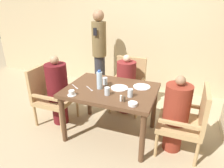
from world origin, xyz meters
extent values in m
plane|color=tan|center=(0.00, 0.00, 0.00)|extent=(16.00, 16.00, 0.00)
cube|color=#C6B289|center=(0.00, 1.85, 1.40)|extent=(8.00, 0.06, 2.80)
cube|color=brown|center=(0.00, 0.00, 0.71)|extent=(1.22, 0.89, 0.05)
cylinder|color=brown|center=(-0.55, -0.38, 0.34)|extent=(0.07, 0.07, 0.68)
cylinder|color=brown|center=(0.55, -0.38, 0.34)|extent=(0.07, 0.07, 0.68)
cylinder|color=brown|center=(-0.55, 0.38, 0.34)|extent=(0.07, 0.07, 0.68)
cylinder|color=brown|center=(0.55, 0.38, 0.34)|extent=(0.07, 0.07, 0.68)
cube|color=tan|center=(-0.93, 0.00, 0.39)|extent=(0.53, 0.53, 0.07)
cube|color=tan|center=(-1.18, 0.00, 0.67)|extent=(0.05, 0.53, 0.49)
cube|color=tan|center=(-0.93, 0.25, 0.55)|extent=(0.48, 0.04, 0.04)
cube|color=tan|center=(-0.93, -0.25, 0.55)|extent=(0.48, 0.04, 0.04)
cylinder|color=tan|center=(-0.70, 0.24, 0.18)|extent=(0.04, 0.04, 0.36)
cylinder|color=tan|center=(-0.70, -0.24, 0.18)|extent=(0.04, 0.04, 0.36)
cylinder|color=tan|center=(-1.17, 0.24, 0.18)|extent=(0.04, 0.04, 0.36)
cylinder|color=tan|center=(-1.17, -0.24, 0.18)|extent=(0.04, 0.04, 0.36)
cylinder|color=#5B1419|center=(-0.87, 0.00, 0.21)|extent=(0.24, 0.24, 0.43)
cylinder|color=#5B1419|center=(-0.87, 0.00, 0.70)|extent=(0.32, 0.32, 0.55)
sphere|color=tan|center=(-0.87, 0.00, 1.04)|extent=(0.13, 0.13, 0.13)
cube|color=tan|center=(0.00, 0.77, 0.39)|extent=(0.53, 0.53, 0.07)
cube|color=tan|center=(0.00, 1.02, 0.67)|extent=(0.53, 0.05, 0.49)
cube|color=tan|center=(0.25, 0.77, 0.55)|extent=(0.04, 0.48, 0.04)
cube|color=tan|center=(-0.25, 0.77, 0.55)|extent=(0.04, 0.48, 0.04)
cylinder|color=tan|center=(0.24, 0.53, 0.18)|extent=(0.04, 0.04, 0.36)
cylinder|color=tan|center=(-0.24, 0.53, 0.18)|extent=(0.04, 0.04, 0.36)
cylinder|color=tan|center=(0.24, 1.01, 0.18)|extent=(0.04, 0.04, 0.36)
cylinder|color=tan|center=(-0.24, 1.01, 0.18)|extent=(0.04, 0.04, 0.36)
cylinder|color=maroon|center=(0.00, 0.71, 0.21)|extent=(0.24, 0.24, 0.43)
cylinder|color=maroon|center=(0.00, 0.71, 0.67)|extent=(0.32, 0.32, 0.48)
sphere|color=beige|center=(0.00, 0.71, 0.97)|extent=(0.12, 0.12, 0.12)
cube|color=tan|center=(0.93, 0.00, 0.39)|extent=(0.53, 0.53, 0.07)
cube|color=tan|center=(1.18, 0.00, 0.67)|extent=(0.05, 0.53, 0.49)
cube|color=tan|center=(0.93, -0.25, 0.55)|extent=(0.48, 0.04, 0.04)
cube|color=tan|center=(0.93, 0.25, 0.55)|extent=(0.48, 0.04, 0.04)
cylinder|color=tan|center=(0.70, -0.24, 0.18)|extent=(0.04, 0.04, 0.36)
cylinder|color=tan|center=(0.70, 0.24, 0.18)|extent=(0.04, 0.04, 0.36)
cylinder|color=tan|center=(1.17, -0.24, 0.18)|extent=(0.04, 0.04, 0.36)
cylinder|color=tan|center=(1.17, 0.24, 0.18)|extent=(0.04, 0.04, 0.36)
cylinder|color=maroon|center=(0.87, 0.00, 0.21)|extent=(0.24, 0.24, 0.43)
cylinder|color=maroon|center=(0.87, 0.00, 0.67)|extent=(0.32, 0.32, 0.49)
sphere|color=#997051|center=(0.87, 0.00, 0.98)|extent=(0.12, 0.12, 0.12)
cylinder|color=#2D2D33|center=(-0.76, 1.31, 0.39)|extent=(0.22, 0.22, 0.79)
cylinder|color=brown|center=(-0.76, 1.31, 1.12)|extent=(0.28, 0.28, 0.67)
sphere|color=#997051|center=(-0.76, 1.31, 1.56)|extent=(0.22, 0.22, 0.22)
cube|color=black|center=(-0.76, 1.14, 1.29)|extent=(0.07, 0.01, 0.14)
cylinder|color=white|center=(0.10, 0.05, 0.74)|extent=(0.23, 0.23, 0.01)
cylinder|color=white|center=(0.38, 0.20, 0.74)|extent=(0.23, 0.23, 0.01)
cylinder|color=white|center=(-0.39, -0.36, 0.74)|extent=(0.11, 0.11, 0.01)
cylinder|color=white|center=(-0.39, -0.36, 0.77)|extent=(0.08, 0.08, 0.06)
cylinder|color=white|center=(0.40, -0.34, 0.75)|extent=(0.11, 0.11, 0.04)
cylinder|color=silver|center=(-0.14, -0.05, 0.85)|extent=(0.08, 0.08, 0.24)
cylinder|color=#3359B2|center=(-0.14, -0.05, 0.98)|extent=(0.04, 0.04, 0.03)
cylinder|color=silver|center=(0.31, -0.14, 0.79)|extent=(0.07, 0.07, 0.10)
cylinder|color=silver|center=(-0.13, 0.11, 0.79)|extent=(0.07, 0.07, 0.10)
cylinder|color=silver|center=(0.03, -0.19, 0.79)|extent=(0.07, 0.07, 0.10)
cylinder|color=white|center=(0.24, -0.29, 0.77)|extent=(0.03, 0.03, 0.08)
cylinder|color=#4C3D2D|center=(0.28, -0.29, 0.77)|extent=(0.03, 0.03, 0.07)
cube|color=silver|center=(-0.28, -0.10, 0.74)|extent=(0.13, 0.10, 0.00)
cube|color=silver|center=(-0.21, -0.15, 0.74)|extent=(0.04, 0.04, 0.00)
cube|color=silver|center=(-0.50, -0.11, 0.74)|extent=(0.13, 0.10, 0.00)
cube|color=silver|center=(-0.44, -0.16, 0.74)|extent=(0.06, 0.05, 0.00)
camera|label=1|loc=(0.90, -2.29, 1.86)|focal=32.00mm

